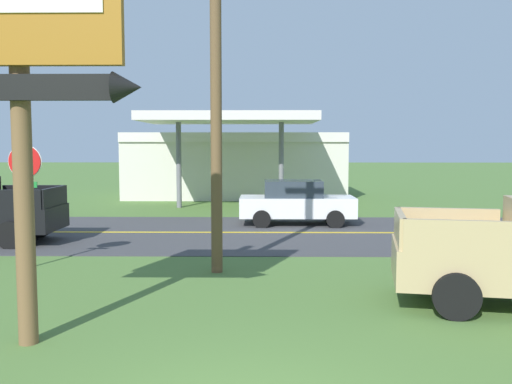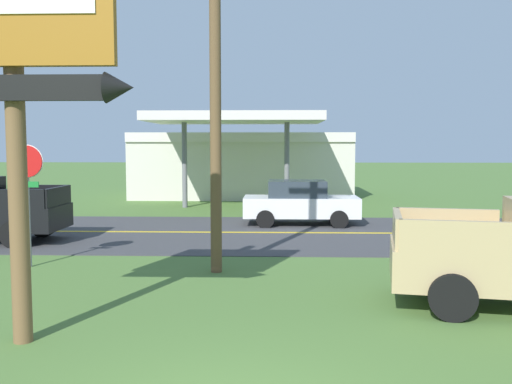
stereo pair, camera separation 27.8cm
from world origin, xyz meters
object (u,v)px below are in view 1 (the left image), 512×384
object	(u,v)px
utility_pole	(216,78)
car_white_mid_lane	(296,202)
motel_sign	(19,39)
gas_station	(236,163)
stop_sign	(26,184)

from	to	relation	value
utility_pole	car_white_mid_lane	bearing A→B (deg)	73.66
utility_pole	car_white_mid_lane	distance (m)	8.86
motel_sign	gas_station	xyz separation A→B (m)	(1.84, 23.83, -2.47)
car_white_mid_lane	stop_sign	bearing A→B (deg)	-132.77
utility_pole	car_white_mid_lane	world-z (taller)	utility_pole
stop_sign	car_white_mid_lane	distance (m)	10.14
gas_station	car_white_mid_lane	world-z (taller)	gas_station
stop_sign	car_white_mid_lane	xyz separation A→B (m)	(6.84, 7.39, -1.20)
motel_sign	stop_sign	size ratio (longest dim) A/B	2.17
stop_sign	gas_station	distance (m)	19.06
gas_station	utility_pole	bearing A→B (deg)	-88.49
gas_station	car_white_mid_lane	xyz separation A→B (m)	(2.77, -11.23, -1.11)
stop_sign	utility_pole	world-z (taller)	utility_pole
motel_sign	car_white_mid_lane	size ratio (longest dim) A/B	1.52
motel_sign	car_white_mid_lane	xyz separation A→B (m)	(4.61, 12.60, -3.58)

